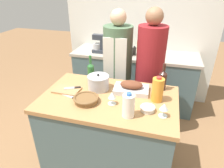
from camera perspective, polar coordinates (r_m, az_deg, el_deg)
ground_plane at (r=2.48m, az=-0.79°, el=-22.58°), size 12.00×12.00×0.00m
kitchen_island at (r=2.14m, az=-0.87°, el=-14.53°), size 1.26×0.78×0.94m
back_counter at (r=3.33m, az=6.13°, el=1.49°), size 1.95×0.60×0.89m
back_wall at (r=3.39m, az=7.94°, el=16.77°), size 2.45×0.10×2.55m
roasting_pan at (r=1.94m, az=5.53°, el=-1.03°), size 0.35×0.23×0.11m
wicker_basket at (r=1.79m, az=-7.40°, el=-4.30°), size 0.23×0.23×0.05m
cutting_board at (r=2.00m, az=-12.78°, el=-1.69°), size 0.25×0.18×0.02m
stock_pot at (r=1.97m, az=-3.90°, el=0.44°), size 0.21×0.21×0.17m
mixing_bowl at (r=1.69m, az=10.15°, el=-6.86°), size 0.13×0.13×0.04m
juice_jug at (r=1.80m, az=12.89°, el=-1.59°), size 0.10×0.10×0.23m
milk_jug at (r=1.57m, az=4.74°, el=-6.16°), size 0.10×0.10×0.21m
wine_bottle_green at (r=2.00m, az=14.25°, el=1.25°), size 0.08×0.08×0.27m
wine_bottle_dark at (r=2.10m, az=-6.03°, el=3.49°), size 0.07×0.07×0.29m
wine_glass_left at (r=1.62m, az=14.65°, el=-6.46°), size 0.07×0.07×0.12m
wine_glass_right at (r=1.72m, az=-0.01°, el=-3.42°), size 0.07×0.07×0.11m
knife_chef at (r=1.89m, az=-11.59°, el=-3.63°), size 0.24×0.10×0.01m
knife_paring at (r=2.01m, az=-11.07°, el=-1.08°), size 0.16×0.10×0.01m
stand_mixer at (r=3.15m, az=-3.84°, el=11.04°), size 0.18×0.14×0.28m
condiment_bottle_tall at (r=3.08m, az=6.48°, el=9.38°), size 0.06×0.06×0.13m
condiment_bottle_short at (r=3.02m, az=5.47°, el=9.20°), size 0.06×0.06×0.15m
condiment_bottle_extra at (r=3.28m, az=7.65°, el=10.78°), size 0.06×0.06×0.17m
person_cook_aproned at (r=2.54m, az=1.60°, el=4.29°), size 0.35×0.35×1.62m
person_cook_guest at (r=2.44m, az=10.60°, el=3.47°), size 0.33×0.33×1.66m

